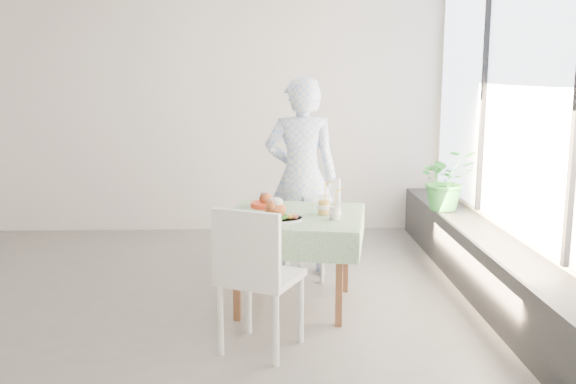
{
  "coord_description": "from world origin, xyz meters",
  "views": [
    {
      "loc": [
        0.98,
        -4.95,
        1.82
      ],
      "look_at": [
        1.13,
        -0.02,
        0.91
      ],
      "focal_mm": 40.0,
      "sensor_mm": 36.0,
      "label": 1
    }
  ],
  "objects_px": {
    "chair_near": "(260,306)",
    "juice_cup_orange": "(324,206)",
    "chair_far": "(311,246)",
    "diner": "(301,177)",
    "main_dish": "(278,213)",
    "potted_plant": "(446,180)",
    "cafe_table": "(295,249)"
  },
  "relations": [
    {
      "from": "chair_near",
      "to": "juice_cup_orange",
      "type": "relative_size",
      "value": 3.32
    },
    {
      "from": "chair_far",
      "to": "diner",
      "type": "relative_size",
      "value": 0.49
    },
    {
      "from": "main_dish",
      "to": "potted_plant",
      "type": "bearing_deg",
      "value": 41.14
    },
    {
      "from": "potted_plant",
      "to": "chair_near",
      "type": "bearing_deg",
      "value": -130.62
    },
    {
      "from": "chair_near",
      "to": "potted_plant",
      "type": "xyz_separation_m",
      "value": [
        1.8,
        2.1,
        0.5
      ]
    },
    {
      "from": "cafe_table",
      "to": "chair_far",
      "type": "bearing_deg",
      "value": 76.63
    },
    {
      "from": "diner",
      "to": "chair_far",
      "type": "bearing_deg",
      "value": 155.6
    },
    {
      "from": "chair_far",
      "to": "main_dish",
      "type": "bearing_deg",
      "value": -108.03
    },
    {
      "from": "diner",
      "to": "potted_plant",
      "type": "xyz_separation_m",
      "value": [
        1.44,
        0.43,
        -0.1
      ]
    },
    {
      "from": "diner",
      "to": "potted_plant",
      "type": "relative_size",
      "value": 2.99
    },
    {
      "from": "chair_near",
      "to": "potted_plant",
      "type": "bearing_deg",
      "value": 49.38
    },
    {
      "from": "cafe_table",
      "to": "juice_cup_orange",
      "type": "relative_size",
      "value": 4.07
    },
    {
      "from": "chair_far",
      "to": "diner",
      "type": "distance_m",
      "value": 0.64
    },
    {
      "from": "chair_near",
      "to": "potted_plant",
      "type": "relative_size",
      "value": 1.64
    },
    {
      "from": "chair_far",
      "to": "chair_near",
      "type": "bearing_deg",
      "value": -105.46
    },
    {
      "from": "diner",
      "to": "potted_plant",
      "type": "bearing_deg",
      "value": -161.96
    },
    {
      "from": "cafe_table",
      "to": "juice_cup_orange",
      "type": "bearing_deg",
      "value": -0.64
    },
    {
      "from": "main_dish",
      "to": "chair_near",
      "type": "bearing_deg",
      "value": -101.34
    },
    {
      "from": "potted_plant",
      "to": "diner",
      "type": "bearing_deg",
      "value": -163.55
    },
    {
      "from": "diner",
      "to": "juice_cup_orange",
      "type": "distance_m",
      "value": 0.85
    },
    {
      "from": "chair_near",
      "to": "diner",
      "type": "bearing_deg",
      "value": 77.94
    },
    {
      "from": "chair_far",
      "to": "main_dish",
      "type": "xyz_separation_m",
      "value": [
        -0.32,
        -0.99,
        0.53
      ]
    },
    {
      "from": "chair_far",
      "to": "potted_plant",
      "type": "height_order",
      "value": "potted_plant"
    },
    {
      "from": "chair_far",
      "to": "chair_near",
      "type": "relative_size",
      "value": 0.89
    },
    {
      "from": "cafe_table",
      "to": "chair_near",
      "type": "xyz_separation_m",
      "value": [
        -0.26,
        -0.83,
        -0.16
      ]
    },
    {
      "from": "chair_near",
      "to": "diner",
      "type": "relative_size",
      "value": 0.55
    },
    {
      "from": "cafe_table",
      "to": "juice_cup_orange",
      "type": "distance_m",
      "value": 0.42
    },
    {
      "from": "chair_near",
      "to": "juice_cup_orange",
      "type": "xyz_separation_m",
      "value": [
        0.49,
        0.83,
        0.51
      ]
    },
    {
      "from": "chair_far",
      "to": "diner",
      "type": "bearing_deg",
      "value": 154.01
    },
    {
      "from": "chair_far",
      "to": "main_dish",
      "type": "height_order",
      "value": "main_dish"
    },
    {
      "from": "cafe_table",
      "to": "main_dish",
      "type": "xyz_separation_m",
      "value": [
        -0.13,
        -0.2,
        0.34
      ]
    },
    {
      "from": "chair_far",
      "to": "potted_plant",
      "type": "distance_m",
      "value": 1.52
    }
  ]
}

